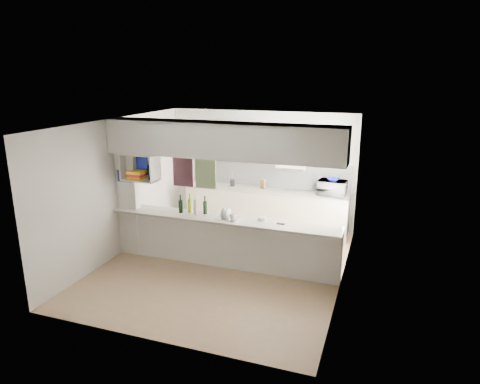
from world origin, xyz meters
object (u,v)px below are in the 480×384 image
at_px(microwave, 332,188).
at_px(bowl, 333,179).
at_px(dish_rack, 228,215).
at_px(wine_bottles, 193,206).

xyz_separation_m(microwave, bowl, (0.01, -0.03, 0.19)).
height_order(dish_rack, wine_bottles, wine_bottles).
height_order(microwave, wine_bottles, wine_bottles).
xyz_separation_m(bowl, wine_bottles, (-2.24, -2.04, -0.21)).
bearing_deg(wine_bottles, microwave, 42.93).
xyz_separation_m(dish_rack, wine_bottles, (-0.71, 0.08, 0.05)).
bearing_deg(bowl, dish_rack, -125.77).
height_order(microwave, dish_rack, microwave).
relative_size(bowl, dish_rack, 0.61).
bearing_deg(dish_rack, bowl, 61.81).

